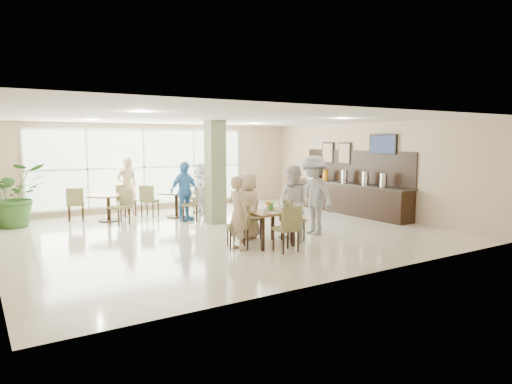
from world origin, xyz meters
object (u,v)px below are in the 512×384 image
teen_left (238,213)px  teen_standing (314,195)px  round_table_right (176,197)px  adult_a (184,191)px  buffet_counter (349,196)px  teen_far (248,206)px  main_table (268,215)px  adult_b (200,188)px  adult_standing (127,186)px  round_table_left (108,200)px  potted_plant (15,195)px  teen_right (294,204)px

teen_left → teen_standing: 2.39m
round_table_right → adult_a: bearing=-94.8°
buffet_counter → teen_far: 4.84m
main_table → buffet_counter: bearing=26.7°
teen_left → adult_b: (1.33, 4.66, 0.02)m
round_table_right → adult_standing: bearing=136.5°
adult_a → adult_b: (0.89, 0.86, -0.05)m
round_table_right → teen_left: (-0.51, -4.55, 0.18)m
round_table_right → buffet_counter: 5.31m
round_table_left → potted_plant: bearing=169.4°
teen_far → teen_standing: bearing=151.1°
round_table_right → potted_plant: (-4.17, 0.82, 0.25)m
buffet_counter → main_table: bearing=-153.3°
adult_b → teen_left: bearing=-14.5°
round_table_left → teen_right: (2.81, -4.94, 0.27)m
teen_far → potted_plant: bearing=-61.2°
buffet_counter → teen_far: (-4.59, -1.52, 0.21)m
main_table → teen_left: 0.77m
round_table_right → teen_far: size_ratio=0.76×
round_table_right → teen_standing: bearing=-66.1°
round_table_left → adult_b: adult_b is taller
main_table → potted_plant: (-4.43, 5.33, 0.18)m
buffet_counter → potted_plant: (-8.99, 3.04, 0.29)m
main_table → buffet_counter: size_ratio=0.20×
main_table → teen_standing: size_ratio=0.49×
teen_left → adult_a: 3.83m
teen_far → adult_b: size_ratio=0.97×
teen_standing → buffet_counter: bearing=120.0°
round_table_left → teen_right: 5.69m
buffet_counter → teen_left: bearing=-156.4°
round_table_right → potted_plant: 4.26m
main_table → buffet_counter: buffet_counter is taller
round_table_left → potted_plant: 2.34m
potted_plant → teen_right: 7.40m
main_table → potted_plant: potted_plant is taller
teen_right → teen_left: bearing=-101.3°
teen_far → teen_standing: 1.67m
buffet_counter → teen_far: bearing=-161.7°
adult_a → adult_standing: size_ratio=0.95×
main_table → adult_standing: size_ratio=0.52×
round_table_left → adult_a: adult_a is taller
round_table_right → main_table: bearing=-86.8°
potted_plant → adult_b: (5.00, -0.71, -0.05)m
adult_a → teen_standing: bearing=-80.1°
buffet_counter → adult_b: size_ratio=2.97×
adult_standing → teen_far: bearing=99.4°
teen_far → adult_a: 3.01m
main_table → adult_standing: 5.77m
teen_right → adult_b: 4.66m
main_table → teen_right: 0.70m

